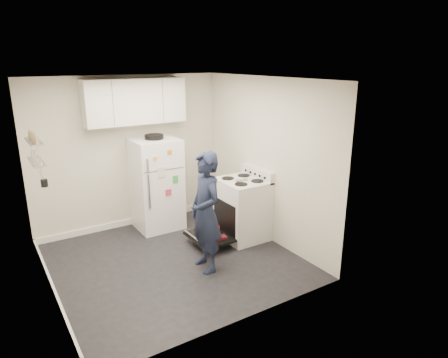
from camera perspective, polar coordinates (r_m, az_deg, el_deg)
room at (r=5.35m, az=-8.08°, el=-0.01°), size 3.21×3.21×2.51m
electric_range at (r=6.29m, az=2.50°, el=-4.36°), size 0.66×0.76×1.10m
open_oven_door at (r=6.10m, az=-2.10°, el=-7.87°), size 0.55×0.70×0.23m
refrigerator at (r=6.68m, az=-9.63°, el=-0.65°), size 0.72×0.74×1.58m
upper_cabinets at (r=6.50m, az=-12.60°, el=10.78°), size 1.60×0.33×0.70m
wall_shelf_rack at (r=5.29m, az=-25.33°, el=3.56°), size 0.14×0.60×0.61m
person at (r=5.24m, az=-2.62°, el=-4.79°), size 0.42×0.61×1.62m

